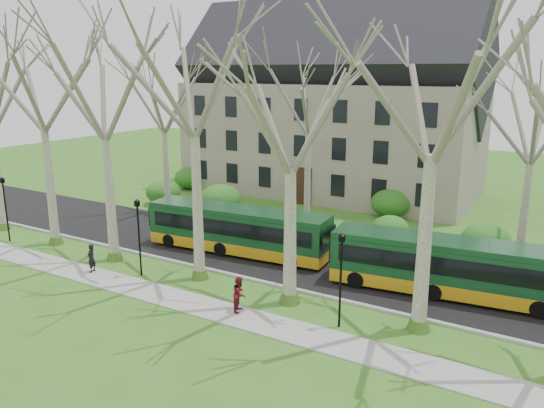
% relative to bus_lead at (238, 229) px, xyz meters
% --- Properties ---
extents(ground, '(120.00, 120.00, 0.00)m').
position_rel_bus_lead_xyz_m(ground, '(3.48, -4.92, -1.53)').
color(ground, '#39681D').
rests_on(ground, ground).
extents(sidewalk, '(70.00, 2.00, 0.06)m').
position_rel_bus_lead_xyz_m(sidewalk, '(3.48, -7.42, -1.50)').
color(sidewalk, gray).
rests_on(sidewalk, ground).
extents(road, '(80.00, 8.00, 0.06)m').
position_rel_bus_lead_xyz_m(road, '(3.48, 0.58, -1.50)').
color(road, black).
rests_on(road, ground).
extents(curb, '(80.00, 0.25, 0.14)m').
position_rel_bus_lead_xyz_m(curb, '(3.48, -3.42, -1.46)').
color(curb, '#A5A39E').
rests_on(curb, ground).
extents(building, '(26.50, 12.20, 16.00)m').
position_rel_bus_lead_xyz_m(building, '(-2.52, 19.08, 6.54)').
color(building, gray).
rests_on(building, ground).
extents(tree_row_verge, '(49.00, 7.00, 14.00)m').
position_rel_bus_lead_xyz_m(tree_row_verge, '(3.48, -4.62, 5.47)').
color(tree_row_verge, gray).
rests_on(tree_row_verge, ground).
extents(tree_row_far, '(33.00, 7.00, 12.00)m').
position_rel_bus_lead_xyz_m(tree_row_far, '(2.14, 6.08, 4.47)').
color(tree_row_far, gray).
rests_on(tree_row_far, ground).
extents(lamp_row, '(36.22, 0.22, 4.30)m').
position_rel_bus_lead_xyz_m(lamp_row, '(3.48, -5.92, 1.04)').
color(lamp_row, black).
rests_on(lamp_row, ground).
extents(hedges, '(30.60, 8.60, 2.00)m').
position_rel_bus_lead_xyz_m(hedges, '(-1.19, 9.08, -0.53)').
color(hedges, '#30611B').
rests_on(hedges, ground).
extents(bus_lead, '(11.91, 3.41, 2.94)m').
position_rel_bus_lead_xyz_m(bus_lead, '(0.00, 0.00, 0.00)').
color(bus_lead, '#113E1F').
rests_on(bus_lead, road).
extents(bus_follow, '(12.07, 3.77, 2.97)m').
position_rel_bus_lead_xyz_m(bus_follow, '(12.85, 0.09, 0.01)').
color(bus_follow, '#113E1F').
rests_on(bus_follow, road).
extents(pedestrian_a, '(0.54, 0.68, 1.63)m').
position_rel_bus_lead_xyz_m(pedestrian_a, '(-5.21, -7.04, -0.66)').
color(pedestrian_a, black).
rests_on(pedestrian_a, sidewalk).
extents(pedestrian_b, '(0.88, 1.00, 1.71)m').
position_rel_bus_lead_xyz_m(pedestrian_b, '(4.81, -6.93, -0.61)').
color(pedestrian_b, maroon).
rests_on(pedestrian_b, sidewalk).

